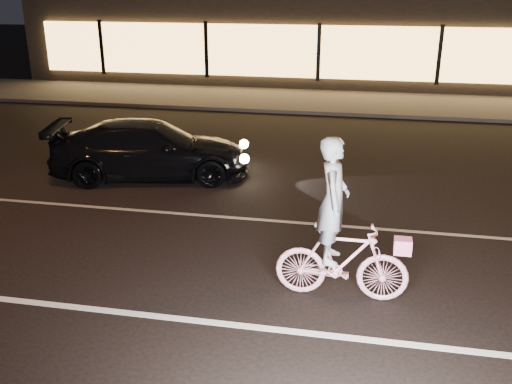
# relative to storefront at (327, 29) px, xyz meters

# --- Properties ---
(ground) EXTENTS (90.00, 90.00, 0.00)m
(ground) POSITION_rel_storefront_xyz_m (0.00, -18.97, -2.15)
(ground) COLOR black
(ground) RESTS_ON ground
(lane_stripe_near) EXTENTS (60.00, 0.12, 0.01)m
(lane_stripe_near) POSITION_rel_storefront_xyz_m (0.00, -20.47, -2.14)
(lane_stripe_near) COLOR silver
(lane_stripe_near) RESTS_ON ground
(lane_stripe_far) EXTENTS (60.00, 0.10, 0.01)m
(lane_stripe_far) POSITION_rel_storefront_xyz_m (0.00, -16.97, -2.14)
(lane_stripe_far) COLOR gray
(lane_stripe_far) RESTS_ON ground
(sidewalk) EXTENTS (30.00, 4.00, 0.12)m
(sidewalk) POSITION_rel_storefront_xyz_m (0.00, -5.97, -2.09)
(sidewalk) COLOR #383533
(sidewalk) RESTS_ON ground
(storefront) EXTENTS (25.40, 8.42, 4.20)m
(storefront) POSITION_rel_storefront_xyz_m (0.00, 0.00, 0.00)
(storefront) COLOR black
(storefront) RESTS_ON ground
(cyclist) EXTENTS (1.88, 0.65, 2.36)m
(cyclist) POSITION_rel_storefront_xyz_m (1.70, -19.47, -1.31)
(cyclist) COLOR #E14178
(cyclist) RESTS_ON ground
(sedan) EXTENTS (4.73, 2.73, 1.29)m
(sedan) POSITION_rel_storefront_xyz_m (-2.80, -14.96, -1.50)
(sedan) COLOR black
(sedan) RESTS_ON ground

